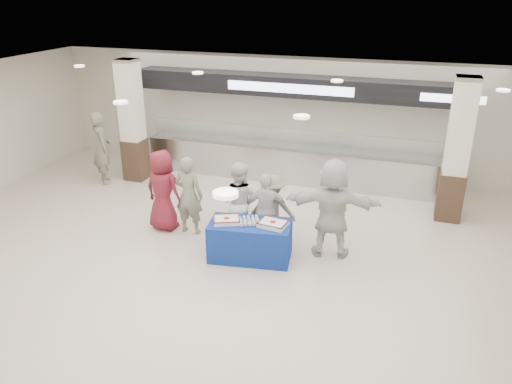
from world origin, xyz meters
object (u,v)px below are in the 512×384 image
(chef_short, at_px, (267,210))
(soldier_b, at_px, (273,208))
(display_table, at_px, (250,241))
(sheet_cake_right, at_px, (273,223))
(civilian_maroon, at_px, (163,190))
(soldier_bg, at_px, (102,148))
(cupcake_tray, at_px, (249,221))
(sheet_cake_left, at_px, (227,220))
(chef_tall, at_px, (239,202))
(soldier_a, at_px, (189,195))
(civilian_white, at_px, (332,208))

(chef_short, xyz_separation_m, soldier_b, (0.07, 0.21, -0.04))
(display_table, distance_m, sheet_cake_right, 0.62)
(sheet_cake_right, bearing_deg, civilian_maroon, 166.85)
(soldier_bg, bearing_deg, display_table, -162.50)
(cupcake_tray, relative_size, chef_short, 0.32)
(display_table, relative_size, chef_short, 1.01)
(sheet_cake_left, relative_size, chef_tall, 0.35)
(sheet_cake_left, xyz_separation_m, soldier_bg, (-4.55, 2.66, 0.16))
(sheet_cake_right, xyz_separation_m, soldier_a, (-2.02, 0.61, 0.05))
(chef_short, relative_size, civilian_white, 0.77)
(sheet_cake_left, distance_m, cupcake_tray, 0.43)
(civilian_white, bearing_deg, soldier_a, -8.01)
(display_table, bearing_deg, chef_short, 70.16)
(cupcake_tray, xyz_separation_m, civilian_maroon, (-2.15, 0.62, 0.10))
(soldier_a, bearing_deg, sheet_cake_right, 163.50)
(civilian_white, bearing_deg, chef_short, -8.01)
(civilian_white, bearing_deg, display_table, 15.90)
(sheet_cake_right, height_order, soldier_bg, soldier_bg)
(display_table, distance_m, soldier_a, 1.76)
(sheet_cake_left, height_order, soldier_bg, soldier_bg)
(cupcake_tray, relative_size, chef_tall, 0.29)
(display_table, height_order, civilian_maroon, civilian_maroon)
(sheet_cake_right, height_order, soldier_b, soldier_b)
(soldier_a, bearing_deg, soldier_b, -172.98)
(sheet_cake_right, distance_m, soldier_a, 2.11)
(soldier_a, relative_size, chef_tall, 1.00)
(sheet_cake_right, bearing_deg, chef_tall, 145.85)
(sheet_cake_right, bearing_deg, soldier_a, 163.11)
(soldier_b, bearing_deg, soldier_bg, -23.80)
(chef_tall, height_order, soldier_bg, soldier_bg)
(sheet_cake_left, height_order, chef_short, chef_short)
(soldier_a, height_order, soldier_b, soldier_a)
(civilian_maroon, distance_m, civilian_white, 3.62)
(cupcake_tray, xyz_separation_m, chef_short, (0.16, 0.62, -0.02))
(civilian_white, xyz_separation_m, soldier_bg, (-6.44, 1.94, -0.03))
(soldier_a, xyz_separation_m, soldier_b, (1.77, 0.21, -0.13))
(civilian_maroon, xyz_separation_m, soldier_b, (2.37, 0.21, -0.16))
(sheet_cake_left, relative_size, sheet_cake_right, 1.10)
(soldier_bg, bearing_deg, chef_tall, -158.33)
(display_table, bearing_deg, civilian_white, 15.65)
(soldier_a, bearing_deg, civilian_white, -179.61)
(soldier_a, distance_m, chef_short, 1.71)
(chef_short, bearing_deg, soldier_bg, -33.13)
(sheet_cake_right, relative_size, soldier_a, 0.32)
(cupcake_tray, distance_m, soldier_a, 1.67)
(sheet_cake_right, xyz_separation_m, chef_tall, (-0.90, 0.61, 0.05))
(cupcake_tray, xyz_separation_m, soldier_b, (0.22, 0.83, -0.06))
(chef_tall, bearing_deg, civilian_maroon, 3.64)
(display_table, bearing_deg, cupcake_tray, 132.10)
(chef_tall, bearing_deg, display_table, 129.29)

